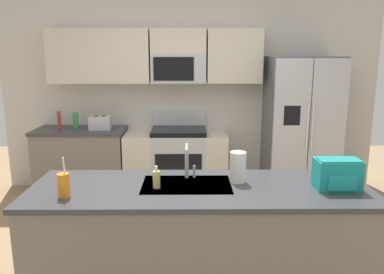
{
  "coord_description": "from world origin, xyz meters",
  "views": [
    {
      "loc": [
        -0.01,
        -3.18,
        1.88
      ],
      "look_at": [
        0.02,
        0.6,
        1.05
      ],
      "focal_mm": 35.5,
      "sensor_mm": 36.0,
      "label": 1
    }
  ],
  "objects_px": {
    "range_oven": "(176,162)",
    "refrigerator": "(301,128)",
    "paper_towel_roll": "(238,167)",
    "backpack": "(337,174)",
    "bottle_green": "(76,121)",
    "soap_dispenser": "(156,179)",
    "sink_faucet": "(187,158)",
    "drink_cup_orange": "(64,185)",
    "pepper_mill": "(59,120)",
    "toaster": "(100,123)"
  },
  "relations": [
    {
      "from": "toaster",
      "to": "bottle_green",
      "type": "xyz_separation_m",
      "value": [
        -0.34,
        0.07,
        0.02
      ]
    },
    {
      "from": "refrigerator",
      "to": "backpack",
      "type": "xyz_separation_m",
      "value": [
        -0.38,
        -2.25,
        0.09
      ]
    },
    {
      "from": "refrigerator",
      "to": "bottle_green",
      "type": "relative_size",
      "value": 8.59
    },
    {
      "from": "refrigerator",
      "to": "sink_faucet",
      "type": "height_order",
      "value": "refrigerator"
    },
    {
      "from": "soap_dispenser",
      "to": "paper_towel_roll",
      "type": "bearing_deg",
      "value": 12.17
    },
    {
      "from": "refrigerator",
      "to": "drink_cup_orange",
      "type": "height_order",
      "value": "refrigerator"
    },
    {
      "from": "toaster",
      "to": "sink_faucet",
      "type": "height_order",
      "value": "sink_faucet"
    },
    {
      "from": "sink_faucet",
      "to": "drink_cup_orange",
      "type": "xyz_separation_m",
      "value": [
        -0.86,
        -0.39,
        -0.08
      ]
    },
    {
      "from": "drink_cup_orange",
      "to": "backpack",
      "type": "height_order",
      "value": "drink_cup_orange"
    },
    {
      "from": "pepper_mill",
      "to": "paper_towel_roll",
      "type": "xyz_separation_m",
      "value": [
        2.1,
        -2.15,
        0.0
      ]
    },
    {
      "from": "refrigerator",
      "to": "soap_dispenser",
      "type": "relative_size",
      "value": 10.88
    },
    {
      "from": "pepper_mill",
      "to": "soap_dispenser",
      "type": "bearing_deg",
      "value": -57.07
    },
    {
      "from": "pepper_mill",
      "to": "drink_cup_orange",
      "type": "distance_m",
      "value": 2.61
    },
    {
      "from": "refrigerator",
      "to": "sink_faucet",
      "type": "bearing_deg",
      "value": -126.65
    },
    {
      "from": "range_oven",
      "to": "paper_towel_roll",
      "type": "relative_size",
      "value": 5.67
    },
    {
      "from": "drink_cup_orange",
      "to": "backpack",
      "type": "relative_size",
      "value": 0.9
    },
    {
      "from": "backpack",
      "to": "pepper_mill",
      "type": "bearing_deg",
      "value": 140.63
    },
    {
      "from": "range_oven",
      "to": "backpack",
      "type": "xyz_separation_m",
      "value": [
        1.27,
        -2.32,
        0.57
      ]
    },
    {
      "from": "range_oven",
      "to": "soap_dispenser",
      "type": "height_order",
      "value": "range_oven"
    },
    {
      "from": "backpack",
      "to": "drink_cup_orange",
      "type": "bearing_deg",
      "value": -175.68
    },
    {
      "from": "range_oven",
      "to": "soap_dispenser",
      "type": "xyz_separation_m",
      "value": [
        -0.07,
        -2.29,
        0.53
      ]
    },
    {
      "from": "toaster",
      "to": "soap_dispenser",
      "type": "bearing_deg",
      "value": -67.49
    },
    {
      "from": "pepper_mill",
      "to": "sink_faucet",
      "type": "height_order",
      "value": "sink_faucet"
    },
    {
      "from": "refrigerator",
      "to": "paper_towel_roll",
      "type": "bearing_deg",
      "value": -117.77
    },
    {
      "from": "range_oven",
      "to": "bottle_green",
      "type": "distance_m",
      "value": 1.45
    },
    {
      "from": "toaster",
      "to": "bottle_green",
      "type": "relative_size",
      "value": 1.3
    },
    {
      "from": "toaster",
      "to": "soap_dispenser",
      "type": "xyz_separation_m",
      "value": [
        0.93,
        -2.24,
        -0.02
      ]
    },
    {
      "from": "bottle_green",
      "to": "range_oven",
      "type": "bearing_deg",
      "value": -0.91
    },
    {
      "from": "refrigerator",
      "to": "toaster",
      "type": "relative_size",
      "value": 6.61
    },
    {
      "from": "drink_cup_orange",
      "to": "soap_dispenser",
      "type": "distance_m",
      "value": 0.66
    },
    {
      "from": "range_oven",
      "to": "pepper_mill",
      "type": "distance_m",
      "value": 1.65
    },
    {
      "from": "soap_dispenser",
      "to": "backpack",
      "type": "relative_size",
      "value": 0.53
    },
    {
      "from": "refrigerator",
      "to": "backpack",
      "type": "distance_m",
      "value": 2.28
    },
    {
      "from": "refrigerator",
      "to": "paper_towel_roll",
      "type": "height_order",
      "value": "refrigerator"
    },
    {
      "from": "bottle_green",
      "to": "sink_faucet",
      "type": "xyz_separation_m",
      "value": [
        1.5,
        -2.1,
        0.06
      ]
    },
    {
      "from": "refrigerator",
      "to": "paper_towel_roll",
      "type": "relative_size",
      "value": 7.71
    },
    {
      "from": "pepper_mill",
      "to": "bottle_green",
      "type": "bearing_deg",
      "value": 6.43
    },
    {
      "from": "bottle_green",
      "to": "drink_cup_orange",
      "type": "height_order",
      "value": "drink_cup_orange"
    },
    {
      "from": "sink_faucet",
      "to": "backpack",
      "type": "relative_size",
      "value": 0.88
    },
    {
      "from": "paper_towel_roll",
      "to": "backpack",
      "type": "height_order",
      "value": "paper_towel_roll"
    },
    {
      "from": "bottle_green",
      "to": "paper_towel_roll",
      "type": "height_order",
      "value": "paper_towel_roll"
    },
    {
      "from": "soap_dispenser",
      "to": "paper_towel_roll",
      "type": "relative_size",
      "value": 0.71
    },
    {
      "from": "toaster",
      "to": "pepper_mill",
      "type": "xyz_separation_m",
      "value": [
        -0.55,
        0.05,
        0.03
      ]
    },
    {
      "from": "range_oven",
      "to": "toaster",
      "type": "height_order",
      "value": "range_oven"
    },
    {
      "from": "sink_faucet",
      "to": "backpack",
      "type": "height_order",
      "value": "sink_faucet"
    },
    {
      "from": "soap_dispenser",
      "to": "refrigerator",
      "type": "bearing_deg",
      "value": 52.21
    },
    {
      "from": "range_oven",
      "to": "refrigerator",
      "type": "xyz_separation_m",
      "value": [
        1.65,
        -0.07,
        0.48
      ]
    },
    {
      "from": "toaster",
      "to": "range_oven",
      "type": "bearing_deg",
      "value": 3.02
    },
    {
      "from": "soap_dispenser",
      "to": "paper_towel_roll",
      "type": "xyz_separation_m",
      "value": [
        0.62,
        0.13,
        0.05
      ]
    },
    {
      "from": "pepper_mill",
      "to": "bottle_green",
      "type": "relative_size",
      "value": 1.1
    }
  ]
}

